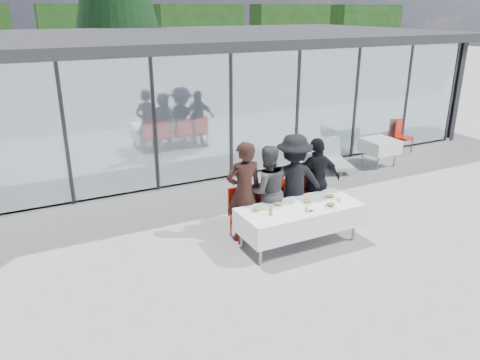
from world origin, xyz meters
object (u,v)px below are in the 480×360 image
(diner_chair_c, at_px, (290,200))
(folded_eyeglasses, at_px, (309,211))
(diner_b, at_px, (267,191))
(plate_c, at_px, (307,202))
(plate_b, at_px, (278,205))
(juice_bottle, at_px, (271,211))
(lounger, at_px, (334,158))
(diner_chair_a, at_px, (241,210))
(diner_d, at_px, (316,181))
(plate_a, at_px, (256,210))
(diner_c, at_px, (293,182))
(diner_chair_b, at_px, (264,206))
(dining_table, at_px, (299,217))
(spare_chair_b, at_px, (320,142))
(diner_chair_d, at_px, (312,196))
(plate_d, at_px, (331,196))
(spare_table_right, at_px, (380,146))
(plate_extra, at_px, (331,205))
(diner_a, at_px, (244,192))
(spare_chair_a, at_px, (401,134))

(diner_chair_c, relative_size, folded_eyeglasses, 6.96)
(diner_b, xyz_separation_m, plate_c, (0.53, -0.57, -0.11))
(plate_b, bearing_deg, juice_bottle, -138.00)
(diner_chair_c, relative_size, lounger, 0.67)
(diner_chair_a, xyz_separation_m, lounger, (4.16, 2.56, -0.28))
(diner_d, bearing_deg, plate_a, 20.98)
(diner_chair_c, xyz_separation_m, folded_eyeglasses, (-0.24, -1.01, 0.22))
(diner_c, bearing_deg, diner_chair_b, 8.18)
(dining_table, bearing_deg, diner_chair_a, 137.18)
(juice_bottle, distance_m, folded_eyeglasses, 0.71)
(diner_c, xyz_separation_m, plate_b, (-0.61, -0.44, -0.18))
(juice_bottle, relative_size, spare_chair_b, 0.15)
(diner_d, xyz_separation_m, spare_chair_b, (2.55, 3.35, -0.35))
(diner_chair_a, distance_m, plate_c, 1.25)
(dining_table, xyz_separation_m, diner_d, (0.81, 0.64, 0.35))
(diner_chair_b, distance_m, spare_chair_b, 4.91)
(diner_chair_d, relative_size, lounger, 0.67)
(juice_bottle, bearing_deg, plate_d, 7.01)
(plate_c, bearing_deg, diner_chair_c, 85.11)
(diner_d, height_order, plate_b, diner_d)
(diner_chair_d, bearing_deg, plate_b, -154.60)
(spare_table_right, bearing_deg, diner_chair_c, -153.58)
(dining_table, xyz_separation_m, plate_extra, (0.49, -0.26, 0.24))
(juice_bottle, bearing_deg, diner_a, 101.11)
(diner_chair_a, xyz_separation_m, plate_b, (0.47, -0.55, 0.24))
(diner_a, xyz_separation_m, diner_chair_d, (1.62, 0.11, -0.42))
(diner_chair_c, height_order, diner_d, diner_d)
(plate_b, height_order, spare_chair_b, spare_chair_b)
(plate_a, bearing_deg, lounger, 37.00)
(diner_d, relative_size, plate_c, 7.18)
(diner_a, height_order, diner_d, diner_a)
(spare_chair_b, bearing_deg, plate_d, -123.76)
(diner_d, height_order, juice_bottle, diner_d)
(plate_extra, bearing_deg, diner_d, 70.15)
(diner_chair_c, distance_m, diner_chair_d, 0.55)
(dining_table, distance_m, diner_chair_c, 0.80)
(diner_chair_a, bearing_deg, diner_chair_d, 0.00)
(plate_extra, bearing_deg, lounger, 51.27)
(diner_chair_a, distance_m, plate_b, 0.76)
(diner_c, bearing_deg, spare_chair_b, -114.40)
(diner_chair_d, distance_m, spare_chair_a, 5.98)
(diner_a, bearing_deg, spare_chair_b, -137.64)
(diner_chair_b, height_order, diner_chair_c, same)
(juice_bottle, relative_size, lounger, 0.10)
(plate_b, bearing_deg, spare_table_right, 28.69)
(diner_a, distance_m, plate_extra, 1.59)
(diner_a, relative_size, plate_extra, 7.73)
(plate_c, bearing_deg, plate_extra, -49.61)
(diner_b, height_order, diner_chair_b, diner_b)
(dining_table, bearing_deg, diner_a, 141.50)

